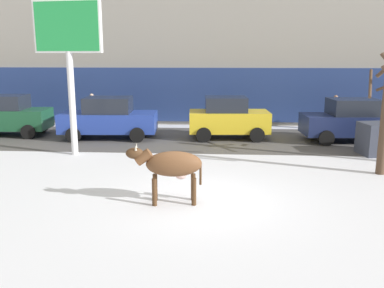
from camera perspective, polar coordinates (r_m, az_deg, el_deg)
name	(u,v)px	position (r m, az deg, el deg)	size (l,w,h in m)	color
ground_plane	(200,200)	(10.92, 1.07, -7.63)	(120.00, 120.00, 0.00)	white
road_strip	(208,139)	(18.52, 2.24, 0.66)	(60.00, 5.60, 0.01)	#514F4C
building_facade	(213,4)	(25.11, 2.82, 18.53)	(44.00, 6.10, 13.00)	gray
cow_brown	(171,165)	(10.44, -2.87, -2.87)	(1.92, 0.75, 1.54)	brown
billboard	(68,36)	(15.92, -16.56, 13.90)	(2.53, 0.50, 5.56)	silver
car_darkgreen_hatchback	(9,116)	(21.03, -23.68, 3.58)	(3.60, 2.10, 1.86)	#194C2D
car_blue_sedan	(109,118)	(18.95, -11.29, 3.47)	(4.30, 2.19, 1.84)	#233D9E
car_yellow_hatchback	(228,118)	(18.63, 4.96, 3.58)	(3.60, 2.10, 1.86)	gold
car_navy_sedan	(353,121)	(19.19, 21.05, 3.00)	(4.30, 2.19, 1.84)	#19234C
pedestrian_near_billboard	(92,110)	(22.05, -13.43, 4.50)	(0.36, 0.24, 1.73)	#282833
pedestrian_by_cars	(335,112)	(21.83, 18.89, 4.10)	(0.36, 0.24, 1.73)	#282833
dumpster	(384,139)	(17.19, 24.67, 0.67)	(1.70, 1.10, 1.20)	#383D4C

